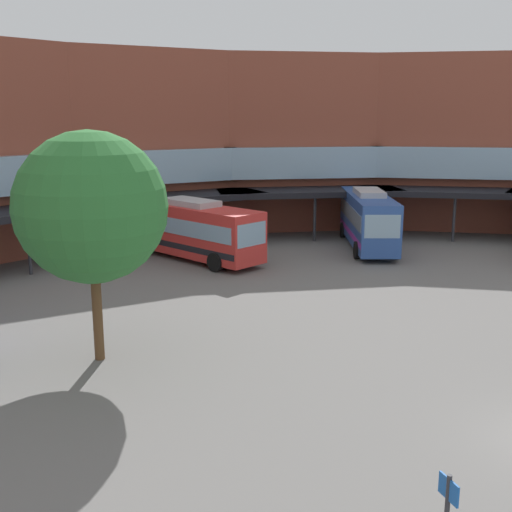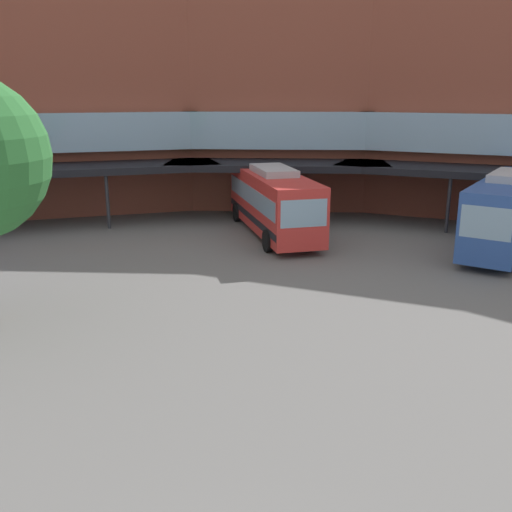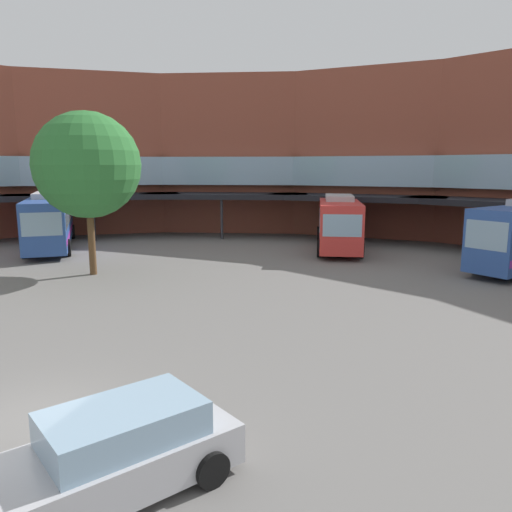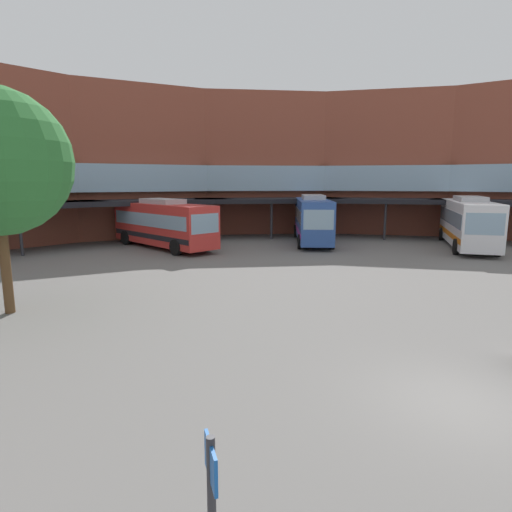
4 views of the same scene
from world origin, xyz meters
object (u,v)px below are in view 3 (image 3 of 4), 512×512
at_px(parked_car, 115,453).
at_px(plaza_tree, 87,165).
at_px(bus_0, 339,222).
at_px(bus_2, 50,220).

relative_size(parked_car, plaza_tree, 0.55).
relative_size(bus_0, parked_car, 2.32).
xyz_separation_m(parked_car, plaza_tree, (-10.42, 15.65, 4.92)).
distance_m(bus_2, parked_car, 29.24).
height_order(bus_2, parked_car, bus_2).
bearing_deg(bus_2, bus_0, 70.21).
relative_size(bus_0, plaza_tree, 1.27).
xyz_separation_m(bus_2, parked_car, (18.27, -22.80, -1.21)).
height_order(bus_2, plaza_tree, plaza_tree).
height_order(bus_0, plaza_tree, plaza_tree).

